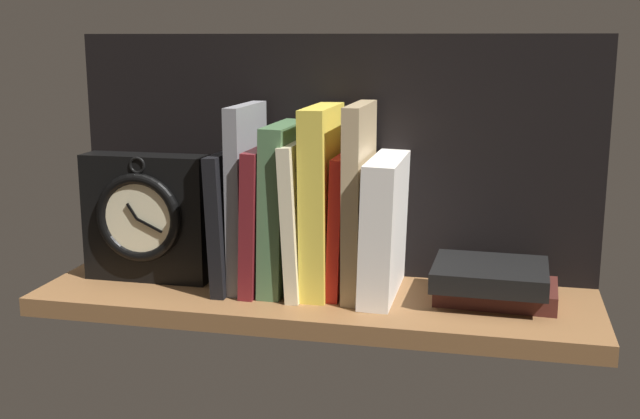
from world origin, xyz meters
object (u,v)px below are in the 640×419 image
book_maroon_dawkins (263,217)px  book_white_catcher (384,227)px  book_tan_shortstories (359,200)px  book_green_romantic (283,207)px  book_gray_chess (247,196)px  book_red_requiem (343,223)px  book_cream_twain (302,216)px  book_stack_side (493,282)px  book_yellow_seinlanguage (322,200)px  framed_clock (146,218)px  book_black_skeptic (232,218)px

book_maroon_dawkins → book_white_catcher: 16.96cm
book_tan_shortstories → book_white_catcher: book_tan_shortstories is taller
book_green_romantic → book_tan_shortstories: (10.64, 0.00, 1.44)cm
book_gray_chess → book_red_requiem: book_gray_chess is taller
book_cream_twain → book_stack_side: (25.89, -0.15, -7.61)cm
book_yellow_seinlanguage → book_tan_shortstories: (5.05, 0.00, 0.21)cm
book_cream_twain → framed_clock: size_ratio=1.13×
book_yellow_seinlanguage → book_black_skeptic: bearing=180.0°
book_yellow_seinlanguage → book_white_catcher: 9.14cm
book_black_skeptic → book_maroon_dawkins: 4.49cm
book_green_romantic → book_yellow_seinlanguage: size_ratio=0.90×
book_black_skeptic → book_stack_side: 36.55cm
book_stack_side → book_red_requiem: bearing=179.6°
book_red_requiem → framed_clock: 28.18cm
book_black_skeptic → book_yellow_seinlanguage: book_yellow_seinlanguage is taller
book_black_skeptic → book_yellow_seinlanguage: bearing=0.0°
book_cream_twain → book_gray_chess: bearing=180.0°
book_cream_twain → book_white_catcher: (11.40, 0.00, -0.96)cm
book_gray_chess → book_tan_shortstories: book_tan_shortstories is taller
book_maroon_dawkins → framed_clock: bearing=-175.5°
book_cream_twain → framed_clock: bearing=-176.6°
book_cream_twain → book_white_catcher: bearing=0.0°
framed_clock → book_stack_side: bearing=1.4°
book_black_skeptic → book_white_catcher: size_ratio=1.02×
book_red_requiem → book_white_catcher: size_ratio=1.02×
book_black_skeptic → book_maroon_dawkins: size_ratio=0.96×
book_yellow_seinlanguage → book_red_requiem: 4.21cm
book_cream_twain → book_red_requiem: (5.67, 0.00, -0.81)cm
book_tan_shortstories → book_yellow_seinlanguage: bearing=180.0°
book_tan_shortstories → book_white_catcher: (3.48, 0.00, -3.50)cm
book_black_skeptic → book_red_requiem: same height
book_maroon_dawkins → book_stack_side: 32.24cm
book_gray_chess → book_white_catcher: bearing=0.0°
book_maroon_dawkins → book_green_romantic: bearing=0.0°
book_green_romantic → book_maroon_dawkins: bearing=180.0°
book_black_skeptic → framed_clock: book_black_skeptic is taller
book_red_requiem → book_white_catcher: 5.73cm
framed_clock → book_stack_side: (48.36, 1.17, -6.46)cm
book_white_catcher → book_stack_side: book_white_catcher is taller
book_maroon_dawkins → book_tan_shortstories: book_tan_shortstories is taller
book_maroon_dawkins → book_yellow_seinlanguage: 8.87cm
book_yellow_seinlanguage → book_white_catcher: (8.53, 0.00, -3.29)cm
book_tan_shortstories → book_red_requiem: bearing=180.0°
book_black_skeptic → book_stack_side: book_black_skeptic is taller
book_green_romantic → book_black_skeptic: bearing=180.0°
book_green_romantic → book_tan_shortstories: bearing=0.0°
book_red_requiem → book_tan_shortstories: bearing=-0.0°
book_yellow_seinlanguage → framed_clock: bearing=-177.0°
book_black_skeptic → book_green_romantic: book_green_romantic is taller
book_white_catcher → book_maroon_dawkins: bearing=180.0°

